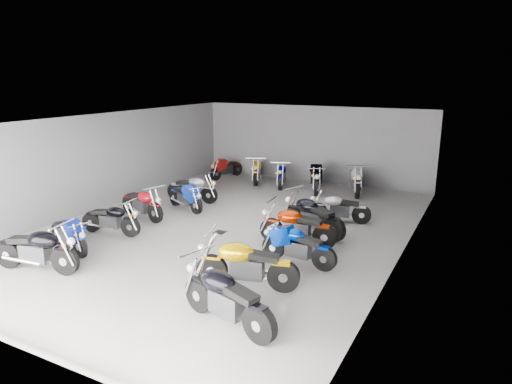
% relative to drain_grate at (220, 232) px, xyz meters
% --- Properties ---
extents(ground, '(14.00, 14.00, 0.00)m').
position_rel_drain_grate_xyz_m(ground, '(0.00, 0.50, -0.01)').
color(ground, '#A19E99').
rests_on(ground, ground).
extents(wall_back, '(10.00, 0.10, 3.20)m').
position_rel_drain_grate_xyz_m(wall_back, '(0.00, 7.50, 1.59)').
color(wall_back, slate).
rests_on(wall_back, ground).
extents(wall_left, '(0.10, 14.00, 3.20)m').
position_rel_drain_grate_xyz_m(wall_left, '(-5.00, 0.50, 1.59)').
color(wall_left, slate).
rests_on(wall_left, ground).
extents(wall_right, '(0.10, 14.00, 3.20)m').
position_rel_drain_grate_xyz_m(wall_right, '(5.00, 0.50, 1.59)').
color(wall_right, slate).
rests_on(wall_right, ground).
extents(ceiling, '(10.00, 14.00, 0.04)m').
position_rel_drain_grate_xyz_m(ceiling, '(0.00, 0.50, 3.21)').
color(ceiling, black).
rests_on(ceiling, wall_back).
extents(drain_grate, '(0.32, 0.32, 0.01)m').
position_rel_drain_grate_xyz_m(drain_grate, '(0.00, 0.00, 0.00)').
color(drain_grate, black).
rests_on(drain_grate, ground).
extents(motorcycle_left_a, '(2.21, 0.66, 0.98)m').
position_rel_drain_grate_xyz_m(motorcycle_left_a, '(-2.31, -4.25, 0.53)').
color(motorcycle_left_a, black).
rests_on(motorcycle_left_a, ground).
extents(motorcycle_left_b, '(1.87, 0.70, 0.85)m').
position_rel_drain_grate_xyz_m(motorcycle_left_b, '(-2.70, -3.02, 0.46)').
color(motorcycle_left_b, black).
rests_on(motorcycle_left_b, ground).
extents(motorcycle_left_c, '(1.91, 0.46, 0.84)m').
position_rel_drain_grate_xyz_m(motorcycle_left_c, '(-2.66, -1.56, 0.45)').
color(motorcycle_left_c, black).
rests_on(motorcycle_left_c, ground).
extents(motorcycle_left_d, '(2.04, 0.67, 0.91)m').
position_rel_drain_grate_xyz_m(motorcycle_left_d, '(-2.90, 0.01, 0.49)').
color(motorcycle_left_d, black).
rests_on(motorcycle_left_d, ground).
extents(motorcycle_left_e, '(1.83, 0.85, 0.85)m').
position_rel_drain_grate_xyz_m(motorcycle_left_e, '(-2.25, 1.44, 0.46)').
color(motorcycle_left_e, black).
rests_on(motorcycle_left_e, ground).
extents(motorcycle_left_f, '(2.03, 0.44, 0.89)m').
position_rel_drain_grate_xyz_m(motorcycle_left_f, '(-2.64, 2.40, 0.48)').
color(motorcycle_left_f, black).
rests_on(motorcycle_left_f, ground).
extents(motorcycle_right_a, '(2.22, 0.76, 1.00)m').
position_rel_drain_grate_xyz_m(motorcycle_right_a, '(2.80, -4.26, 0.54)').
color(motorcycle_right_a, black).
rests_on(motorcycle_right_a, ground).
extents(motorcycle_right_b, '(2.22, 0.75, 0.99)m').
position_rel_drain_grate_xyz_m(motorcycle_right_b, '(2.39, -2.77, 0.54)').
color(motorcycle_right_b, black).
rests_on(motorcycle_right_b, ground).
extents(motorcycle_right_c, '(1.97, 0.42, 0.86)m').
position_rel_drain_grate_xyz_m(motorcycle_right_c, '(2.87, -1.09, 0.47)').
color(motorcycle_right_c, black).
rests_on(motorcycle_right_c, ground).
extents(motorcycle_right_d, '(2.14, 0.47, 0.94)m').
position_rel_drain_grate_xyz_m(motorcycle_right_d, '(2.35, 0.12, 0.51)').
color(motorcycle_right_d, black).
rests_on(motorcycle_right_d, ground).
extents(motorcycle_right_e, '(2.15, 0.92, 0.98)m').
position_rel_drain_grate_xyz_m(motorcycle_right_e, '(2.41, 1.12, 0.53)').
color(motorcycle_right_e, black).
rests_on(motorcycle_right_e, ground).
extents(motorcycle_right_f, '(1.88, 0.61, 0.84)m').
position_rel_drain_grate_xyz_m(motorcycle_right_f, '(2.77, 2.51, 0.45)').
color(motorcycle_right_f, black).
rests_on(motorcycle_right_f, ground).
extents(motorcycle_back_a, '(0.60, 1.86, 0.83)m').
position_rel_drain_grate_xyz_m(motorcycle_back_a, '(-3.60, 6.29, 0.45)').
color(motorcycle_back_a, black).
rests_on(motorcycle_back_a, ground).
extents(motorcycle_back_b, '(0.91, 2.03, 0.94)m').
position_rel_drain_grate_xyz_m(motorcycle_back_b, '(-2.00, 6.24, 0.51)').
color(motorcycle_back_b, black).
rests_on(motorcycle_back_b, ground).
extents(motorcycle_back_c, '(0.80, 1.99, 0.91)m').
position_rel_drain_grate_xyz_m(motorcycle_back_c, '(-0.76, 6.02, 0.49)').
color(motorcycle_back_c, black).
rests_on(motorcycle_back_c, ground).
extents(motorcycle_back_d, '(1.06, 2.24, 1.04)m').
position_rel_drain_grate_xyz_m(motorcycle_back_d, '(0.74, 5.90, 0.56)').
color(motorcycle_back_d, black).
rests_on(motorcycle_back_d, ground).
extents(motorcycle_back_e, '(0.95, 2.17, 1.00)m').
position_rel_drain_grate_xyz_m(motorcycle_back_e, '(2.25, 6.25, 0.54)').
color(motorcycle_back_e, black).
rests_on(motorcycle_back_e, ground).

